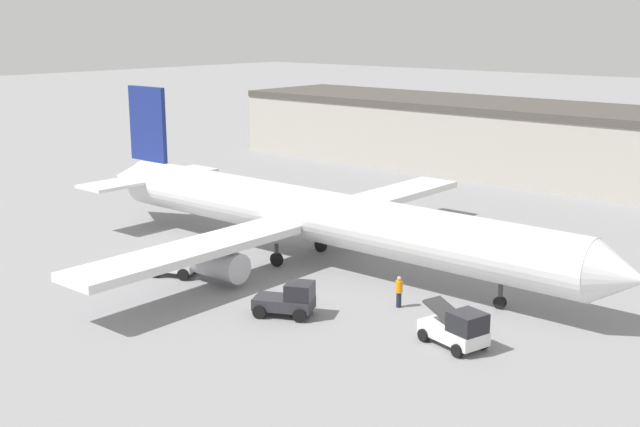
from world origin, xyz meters
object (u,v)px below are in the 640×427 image
(belt_loader_truck, at_px, (457,329))
(pushback_tug, at_px, (289,300))
(airplane, at_px, (309,215))
(baggage_tug, at_px, (179,261))
(ground_crew_worker, at_px, (399,291))

(belt_loader_truck, relative_size, pushback_tug, 1.03)
(airplane, xyz_separation_m, baggage_tug, (-4.07, -7.87, -2.27))
(ground_crew_worker, xyz_separation_m, pushback_tug, (-3.76, -5.10, -0.06))
(airplane, distance_m, ground_crew_worker, 10.72)
(ground_crew_worker, relative_size, belt_loader_truck, 0.49)
(airplane, bearing_deg, pushback_tug, -54.85)
(airplane, xyz_separation_m, ground_crew_worker, (9.93, -3.38, -2.24))
(ground_crew_worker, height_order, pushback_tug, pushback_tug)
(ground_crew_worker, xyz_separation_m, baggage_tug, (-14.00, -4.49, -0.03))
(belt_loader_truck, bearing_deg, airplane, 172.31)
(ground_crew_worker, relative_size, baggage_tug, 0.56)
(ground_crew_worker, bearing_deg, belt_loader_truck, -172.60)
(airplane, relative_size, belt_loader_truck, 11.62)
(belt_loader_truck, height_order, pushback_tug, belt_loader_truck)
(baggage_tug, bearing_deg, ground_crew_worker, -5.84)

